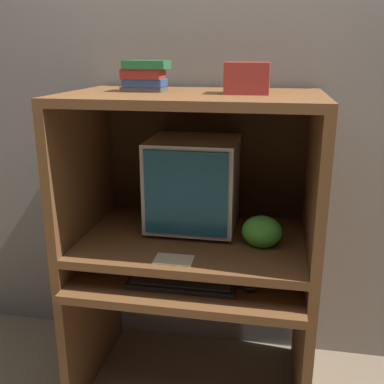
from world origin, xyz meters
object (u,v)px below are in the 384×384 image
crt_monitor (193,183)px  mouse (249,287)px  book_stack (145,76)px  snack_bag (262,232)px  storage_box (247,78)px  keyboard (182,282)px

crt_monitor → mouse: (0.28, -0.31, -0.33)m
mouse → book_stack: 0.96m
snack_bag → storage_box: bearing=153.8°
crt_monitor → mouse: crt_monitor is taller
mouse → snack_bag: snack_bag is taller
book_stack → crt_monitor: bearing=23.6°
book_stack → storage_box: 0.43m
crt_monitor → book_stack: bearing=-156.4°
keyboard → mouse: size_ratio=6.12×
crt_monitor → mouse: 0.54m
crt_monitor → snack_bag: 0.39m
crt_monitor → snack_bag: bearing=-26.9°
keyboard → book_stack: book_stack is taller
keyboard → storage_box: size_ratio=2.60×
mouse → book_stack: book_stack is taller
keyboard → book_stack: (-0.20, 0.23, 0.81)m
keyboard → mouse: (0.28, -0.00, 0.00)m
keyboard → mouse: bearing=-0.3°
mouse → storage_box: (-0.05, 0.19, 0.80)m
storage_box → snack_bag: bearing=-26.2°
mouse → snack_bag: size_ratio=0.44×
crt_monitor → book_stack: book_stack is taller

